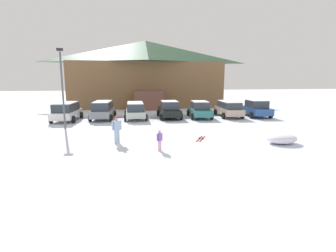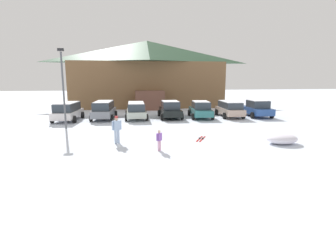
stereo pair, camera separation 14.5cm
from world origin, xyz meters
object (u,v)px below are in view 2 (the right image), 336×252
object	(u,v)px
parked_black_sedan	(170,109)
ski_lodge	(147,74)
parked_teal_hatchback	(201,109)
parked_blue_hatchback	(257,108)
parked_silver_wagon	(136,110)
skier_child_in_purple_jacket	(159,139)
plowed_snow_pile	(282,139)
pair_of_skis	(201,139)
skier_adult_in_blue_parka	(117,128)
parked_white_suv	(68,111)
lamp_post	(63,85)
parked_beige_suv	(230,108)
parked_grey_wagon	(104,110)

from	to	relation	value
parked_black_sedan	ski_lodge	bearing A→B (deg)	96.05
parked_teal_hatchback	parked_blue_hatchback	world-z (taller)	parked_blue_hatchback
parked_silver_wagon	skier_child_in_purple_jacket	size ratio (longest dim) A/B	4.00
skier_child_in_purple_jacket	plowed_snow_pile	world-z (taller)	skier_child_in_purple_jacket
parked_black_sedan	skier_child_in_purple_jacket	bearing A→B (deg)	-102.14
parked_black_sedan	plowed_snow_pile	xyz separation A→B (m)	(4.93, -11.46, -0.55)
parked_silver_wagon	pair_of_skis	xyz separation A→B (m)	(3.83, -9.47, -0.86)
skier_child_in_purple_jacket	skier_adult_in_blue_parka	distance (m)	3.11
skier_adult_in_blue_parka	parked_teal_hatchback	bearing A→B (deg)	50.25
parked_black_sedan	plowed_snow_pile	bearing A→B (deg)	-66.71
parked_white_suv	skier_adult_in_blue_parka	distance (m)	10.81
skier_adult_in_blue_parka	ski_lodge	bearing A→B (deg)	80.69
parked_teal_hatchback	parked_black_sedan	bearing A→B (deg)	174.42
ski_lodge	lamp_post	distance (m)	18.24
parked_blue_hatchback	lamp_post	xyz separation A→B (m)	(-18.04, -3.89, 2.55)
parked_beige_suv	skier_child_in_purple_jacket	distance (m)	14.55
parked_white_suv	skier_adult_in_blue_parka	size ratio (longest dim) A/B	2.82
ski_lodge	parked_beige_suv	xyz separation A→B (m)	(7.43, -12.35, -3.72)
parked_black_sedan	parked_blue_hatchback	distance (m)	9.03
parked_black_sedan	plowed_snow_pile	distance (m)	12.48
ski_lodge	parked_teal_hatchback	xyz separation A→B (m)	(4.33, -12.42, -3.76)
parked_teal_hatchback	parked_blue_hatchback	bearing A→B (deg)	-1.54
parked_black_sedan	lamp_post	world-z (taller)	lamp_post
parked_white_suv	lamp_post	distance (m)	4.92
parked_beige_suv	skier_child_in_purple_jacket	size ratio (longest dim) A/B	4.07
parked_grey_wagon	pair_of_skis	world-z (taller)	parked_grey_wagon
ski_lodge	parked_beige_suv	bearing A→B (deg)	-58.97
pair_of_skis	plowed_snow_pile	world-z (taller)	plowed_snow_pile
parked_black_sedan	skier_adult_in_blue_parka	distance (m)	10.98
pair_of_skis	parked_white_suv	bearing A→B (deg)	137.48
parked_black_sedan	parked_beige_suv	bearing A→B (deg)	-2.11
parked_beige_suv	lamp_post	distance (m)	15.92
parked_white_suv	skier_child_in_purple_jacket	distance (m)	13.74
parked_blue_hatchback	plowed_snow_pile	world-z (taller)	parked_blue_hatchback
skier_adult_in_blue_parka	lamp_post	distance (m)	7.30
parked_grey_wagon	parked_white_suv	bearing A→B (deg)	-173.39
ski_lodge	skier_adult_in_blue_parka	bearing A→B (deg)	-99.31
ski_lodge	parked_grey_wagon	distance (m)	13.50
parked_silver_wagon	lamp_post	distance (m)	7.55
parked_black_sedan	parked_teal_hatchback	bearing A→B (deg)	-5.58
parked_grey_wagon	parked_teal_hatchback	xyz separation A→B (m)	(9.51, -0.51, -0.09)
parked_grey_wagon	parked_black_sedan	distance (m)	6.47
ski_lodge	parked_blue_hatchback	bearing A→B (deg)	-50.68
parked_white_suv	pair_of_skis	distance (m)	13.86
parked_silver_wagon	plowed_snow_pile	distance (m)	14.12
parked_silver_wagon	plowed_snow_pile	xyz separation A→B (m)	(8.29, -11.42, -0.56)
parked_white_suv	parked_grey_wagon	world-z (taller)	parked_grey_wagon
pair_of_skis	plowed_snow_pile	distance (m)	4.88
parked_blue_hatchback	lamp_post	world-z (taller)	lamp_post
skier_child_in_purple_jacket	skier_adult_in_blue_parka	bearing A→B (deg)	138.56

